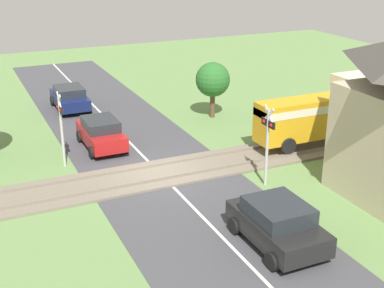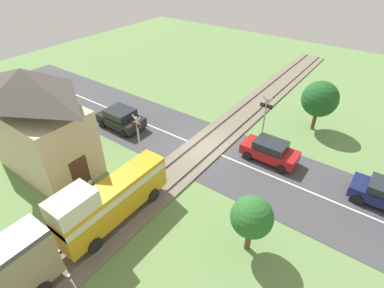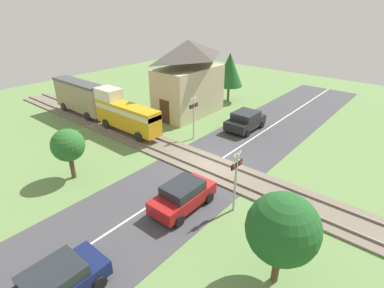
{
  "view_description": "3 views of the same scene",
  "coord_description": "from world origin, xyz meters",
  "px_view_note": "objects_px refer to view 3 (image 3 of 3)",
  "views": [
    {
      "loc": [
        19.73,
        -7.53,
        9.54
      ],
      "look_at": [
        0.0,
        1.47,
        1.2
      ],
      "focal_mm": 50.0,
      "sensor_mm": 36.0,
      "label": 1
    },
    {
      "loc": [
        -9.43,
        14.43,
        12.43
      ],
      "look_at": [
        0.0,
        1.47,
        1.2
      ],
      "focal_mm": 28.0,
      "sensor_mm": 36.0,
      "label": 2
    },
    {
      "loc": [
        -13.66,
        -9.88,
        9.87
      ],
      "look_at": [
        0.0,
        1.47,
        1.2
      ],
      "focal_mm": 28.0,
      "sensor_mm": 36.0,
      "label": 3
    }
  ],
  "objects_px": {
    "crossing_signal_east_approach": "(194,112)",
    "car_behind_queue": "(55,284)",
    "train": "(100,104)",
    "car_near_crossing": "(183,195)",
    "station_building": "(188,79)",
    "crossing_signal_west_approach": "(236,174)",
    "pedestrian_by_station": "(150,119)",
    "car_far_side": "(245,120)"
  },
  "relations": [
    {
      "from": "car_far_side",
      "to": "crossing_signal_west_approach",
      "type": "distance_m",
      "value": 10.88
    },
    {
      "from": "train",
      "to": "car_far_side",
      "type": "bearing_deg",
      "value": -55.9
    },
    {
      "from": "station_building",
      "to": "crossing_signal_east_approach",
      "type": "bearing_deg",
      "value": -135.62
    },
    {
      "from": "car_near_crossing",
      "to": "pedestrian_by_station",
      "type": "relative_size",
      "value": 2.4
    },
    {
      "from": "train",
      "to": "car_behind_queue",
      "type": "height_order",
      "value": "train"
    },
    {
      "from": "car_far_side",
      "to": "crossing_signal_west_approach",
      "type": "xyz_separation_m",
      "value": [
        -9.56,
        -5.01,
        1.36
      ]
    },
    {
      "from": "crossing_signal_east_approach",
      "to": "station_building",
      "type": "bearing_deg",
      "value": 44.38
    },
    {
      "from": "car_behind_queue",
      "to": "crossing_signal_east_approach",
      "type": "distance_m",
      "value": 14.78
    },
    {
      "from": "car_far_side",
      "to": "crossing_signal_east_approach",
      "type": "height_order",
      "value": "crossing_signal_east_approach"
    },
    {
      "from": "crossing_signal_east_approach",
      "to": "train",
      "type": "bearing_deg",
      "value": 108.78
    },
    {
      "from": "crossing_signal_west_approach",
      "to": "station_building",
      "type": "height_order",
      "value": "station_building"
    },
    {
      "from": "car_near_crossing",
      "to": "crossing_signal_east_approach",
      "type": "bearing_deg",
      "value": 35.81
    },
    {
      "from": "car_far_side",
      "to": "crossing_signal_west_approach",
      "type": "height_order",
      "value": "crossing_signal_west_approach"
    },
    {
      "from": "train",
      "to": "station_building",
      "type": "height_order",
      "value": "station_building"
    },
    {
      "from": "car_far_side",
      "to": "crossing_signal_west_approach",
      "type": "relative_size",
      "value": 1.09
    },
    {
      "from": "car_near_crossing",
      "to": "car_far_side",
      "type": "xyz_separation_m",
      "value": [
        11.08,
        2.88,
        0.04
      ]
    },
    {
      "from": "car_behind_queue",
      "to": "car_near_crossing",
      "type": "bearing_deg",
      "value": -0.0
    },
    {
      "from": "car_near_crossing",
      "to": "station_building",
      "type": "xyz_separation_m",
      "value": [
        11.0,
        8.98,
        2.51
      ]
    },
    {
      "from": "train",
      "to": "crossing_signal_west_approach",
      "type": "distance_m",
      "value": 15.36
    },
    {
      "from": "car_near_crossing",
      "to": "station_building",
      "type": "relative_size",
      "value": 0.54
    },
    {
      "from": "crossing_signal_west_approach",
      "to": "crossing_signal_east_approach",
      "type": "bearing_deg",
      "value": 52.78
    },
    {
      "from": "car_behind_queue",
      "to": "pedestrian_by_station",
      "type": "bearing_deg",
      "value": 35.1
    },
    {
      "from": "car_near_crossing",
      "to": "car_behind_queue",
      "type": "height_order",
      "value": "car_near_crossing"
    },
    {
      "from": "car_near_crossing",
      "to": "station_building",
      "type": "distance_m",
      "value": 14.42
    },
    {
      "from": "crossing_signal_west_approach",
      "to": "car_behind_queue",
      "type": "bearing_deg",
      "value": 165.77
    },
    {
      "from": "car_behind_queue",
      "to": "station_building",
      "type": "distance_m",
      "value": 20.18
    },
    {
      "from": "crossing_signal_east_approach",
      "to": "car_behind_queue",
      "type": "bearing_deg",
      "value": -160.08
    },
    {
      "from": "crossing_signal_west_approach",
      "to": "station_building",
      "type": "relative_size",
      "value": 0.5
    },
    {
      "from": "car_far_side",
      "to": "crossing_signal_east_approach",
      "type": "bearing_deg",
      "value": 152.72
    },
    {
      "from": "car_behind_queue",
      "to": "pedestrian_by_station",
      "type": "relative_size",
      "value": 2.38
    },
    {
      "from": "car_near_crossing",
      "to": "crossing_signal_east_approach",
      "type": "relative_size",
      "value": 1.08
    },
    {
      "from": "car_near_crossing",
      "to": "station_building",
      "type": "height_order",
      "value": "station_building"
    },
    {
      "from": "car_behind_queue",
      "to": "crossing_signal_west_approach",
      "type": "relative_size",
      "value": 1.07
    },
    {
      "from": "car_near_crossing",
      "to": "crossing_signal_east_approach",
      "type": "height_order",
      "value": "crossing_signal_east_approach"
    },
    {
      "from": "crossing_signal_west_approach",
      "to": "crossing_signal_east_approach",
      "type": "height_order",
      "value": "same"
    },
    {
      "from": "car_behind_queue",
      "to": "station_building",
      "type": "xyz_separation_m",
      "value": [
        17.89,
        8.98,
        2.54
      ]
    },
    {
      "from": "train",
      "to": "pedestrian_by_station",
      "type": "xyz_separation_m",
      "value": [
        2.16,
        -3.66,
        -1.16
      ]
    },
    {
      "from": "car_far_side",
      "to": "car_behind_queue",
      "type": "bearing_deg",
      "value": -170.89
    },
    {
      "from": "car_far_side",
      "to": "crossing_signal_west_approach",
      "type": "bearing_deg",
      "value": -152.33
    },
    {
      "from": "car_near_crossing",
      "to": "pedestrian_by_station",
      "type": "height_order",
      "value": "pedestrian_by_station"
    },
    {
      "from": "train",
      "to": "car_near_crossing",
      "type": "bearing_deg",
      "value": -108.05
    },
    {
      "from": "car_far_side",
      "to": "station_building",
      "type": "bearing_deg",
      "value": 90.67
    }
  ]
}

